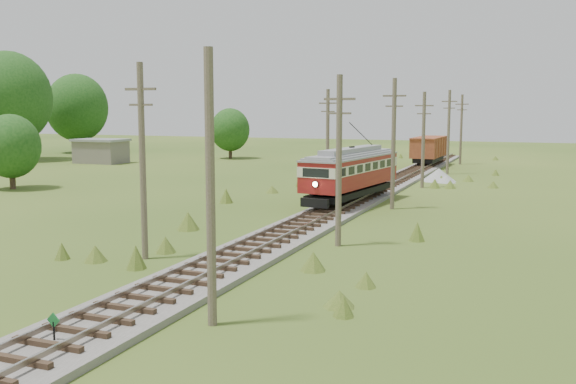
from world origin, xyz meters
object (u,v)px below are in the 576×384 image
at_px(gondola, 429,148).
at_px(gravel_pile, 440,175).
at_px(switch_marker, 54,327).
at_px(streetcar, 352,170).

xyz_separation_m(gondola, gravel_pile, (3.72, -15.95, -1.61)).
distance_m(switch_marker, streetcar, 30.42).
height_order(streetcar, gondola, streetcar).
relative_size(switch_marker, gravel_pile, 0.30).
distance_m(streetcar, gravel_pile, 18.22).
bearing_deg(gravel_pile, streetcar, -101.84).
bearing_deg(gondola, streetcar, -88.98).
xyz_separation_m(switch_marker, streetcar, (0.20, 30.36, 1.91)).
relative_size(gondola, gravel_pile, 2.52).
height_order(switch_marker, gondola, gondola).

